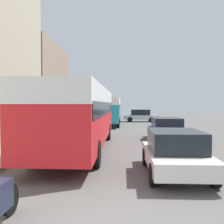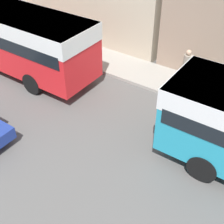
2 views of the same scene
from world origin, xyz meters
name	(u,v)px [view 2 (image 2 of 2)]	position (x,y,z in m)	size (l,w,h in m)	color
pedestrian_near_curb	(186,68)	(-5.01, 18.07, 1.11)	(0.36, 0.36, 1.86)	#232838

